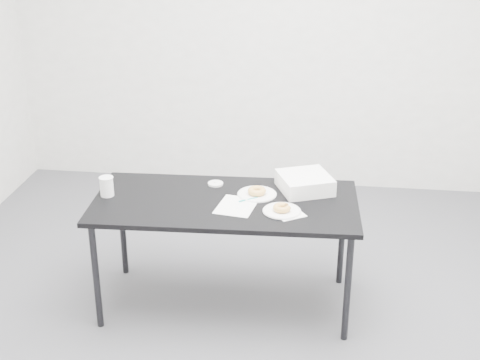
# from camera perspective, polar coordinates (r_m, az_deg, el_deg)

# --- Properties ---
(floor) EXTENTS (4.00, 4.00, 0.00)m
(floor) POSITION_cam_1_polar(r_m,az_deg,el_deg) (4.06, -1.53, -11.29)
(floor) COLOR #494A4E
(floor) RESTS_ON ground
(wall_back) EXTENTS (4.00, 0.02, 2.70)m
(wall_back) POSITION_cam_1_polar(r_m,az_deg,el_deg) (5.40, 1.64, 13.19)
(wall_back) COLOR white
(wall_back) RESTS_ON floor
(table) EXTENTS (1.54, 0.77, 0.69)m
(table) POSITION_cam_1_polar(r_m,az_deg,el_deg) (3.83, -1.27, -2.48)
(table) COLOR black
(table) RESTS_ON floor
(scorecard) EXTENTS (0.24, 0.29, 0.00)m
(scorecard) POSITION_cam_1_polar(r_m,az_deg,el_deg) (3.74, -0.30, -2.22)
(scorecard) COLOR white
(scorecard) RESTS_ON table
(logo_patch) EXTENTS (0.05, 0.05, 0.00)m
(logo_patch) POSITION_cam_1_polar(r_m,az_deg,el_deg) (3.82, 1.02, -1.66)
(logo_patch) COLOR green
(logo_patch) RESTS_ON scorecard
(pen) EXTENTS (0.10, 0.07, 0.01)m
(pen) POSITION_cam_1_polar(r_m,az_deg,el_deg) (3.81, 0.71, -1.67)
(pen) COLOR #0B837C
(pen) RESTS_ON scorecard
(napkin) EXTENTS (0.20, 0.20, 0.00)m
(napkin) POSITION_cam_1_polar(r_m,az_deg,el_deg) (3.67, 4.20, -2.87)
(napkin) COLOR white
(napkin) RESTS_ON table
(plate_near) EXTENTS (0.21, 0.21, 0.01)m
(plate_near) POSITION_cam_1_polar(r_m,az_deg,el_deg) (3.68, 3.59, -2.65)
(plate_near) COLOR white
(plate_near) RESTS_ON napkin
(donut_near) EXTENTS (0.13, 0.13, 0.03)m
(donut_near) POSITION_cam_1_polar(r_m,az_deg,el_deg) (3.67, 3.60, -2.38)
(donut_near) COLOR gold
(donut_near) RESTS_ON plate_near
(plate_far) EXTENTS (0.23, 0.23, 0.01)m
(plate_far) POSITION_cam_1_polar(r_m,az_deg,el_deg) (3.88, 1.45, -1.22)
(plate_far) COLOR white
(plate_far) RESTS_ON table
(donut_far) EXTENTS (0.13, 0.13, 0.04)m
(donut_far) POSITION_cam_1_polar(r_m,az_deg,el_deg) (3.87, 1.46, -0.94)
(donut_far) COLOR gold
(donut_far) RESTS_ON plate_far
(coffee_cup) EXTENTS (0.08, 0.08, 0.12)m
(coffee_cup) POSITION_cam_1_polar(r_m,az_deg,el_deg) (3.92, -11.31, -0.53)
(coffee_cup) COLOR white
(coffee_cup) RESTS_ON table
(cup_lid) EXTENTS (0.09, 0.09, 0.01)m
(cup_lid) POSITION_cam_1_polar(r_m,az_deg,el_deg) (4.01, -2.11, -0.31)
(cup_lid) COLOR silver
(cup_lid) RESTS_ON table
(bakery_box) EXTENTS (0.37, 0.37, 0.09)m
(bakery_box) POSITION_cam_1_polar(r_m,az_deg,el_deg) (3.94, 5.55, -0.23)
(bakery_box) COLOR white
(bakery_box) RESTS_ON table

